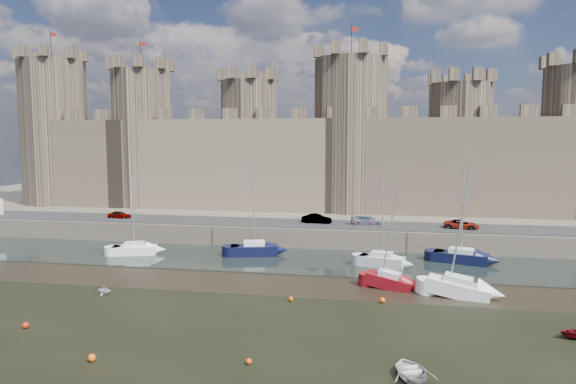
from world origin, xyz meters
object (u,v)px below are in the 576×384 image
car_2 (367,220)px  sailboat_4 (389,280)px  car_3 (461,225)px  sailboat_3 (461,256)px  car_0 (120,215)px  sailboat_5 (458,287)px  sailboat_1 (254,249)px  sailboat_0 (135,249)px  sailboat_2 (382,260)px  car_1 (317,219)px

car_2 → sailboat_4: 19.79m
car_3 → sailboat_4: sailboat_4 is taller
sailboat_3 → car_0: bearing=-173.7°
car_0 → sailboat_5: (42.27, -19.88, -2.25)m
sailboat_1 → sailboat_5: 24.04m
sailboat_1 → sailboat_0: bearing=173.7°
car_0 → sailboat_3: sailboat_3 is taller
sailboat_2 → sailboat_5: (6.51, -8.97, -0.01)m
sailboat_0 → car_1: bearing=11.7°
sailboat_2 → sailboat_5: 11.08m
car_3 → sailboat_5: bearing=-178.7°
sailboat_5 → car_3: bearing=94.3°
car_1 → sailboat_0: sailboat_0 is taller
car_0 → sailboat_4: sailboat_4 is taller
car_0 → sailboat_4: 40.93m
sailboat_4 → sailboat_2: bearing=111.8°
sailboat_1 → car_2: bearing=21.6°
car_2 → sailboat_1: sailboat_1 is taller
sailboat_1 → sailboat_2: size_ratio=1.07×
car_1 → sailboat_2: size_ratio=0.38×
sailboat_0 → sailboat_5: (34.89, -9.62, 0.06)m
car_2 → car_3: (11.46, -1.10, -0.03)m
car_2 → sailboat_3: size_ratio=0.42×
car_1 → sailboat_3: sailboat_3 is taller
car_2 → sailboat_2: 12.30m
car_2 → sailboat_4: (2.62, -19.47, -2.37)m
sailboat_5 → sailboat_2: bearing=139.0°
car_3 → sailboat_0: sailboat_0 is taller
car_0 → sailboat_2: bearing=-103.9°
sailboat_0 → car_2: bearing=6.0°
sailboat_4 → car_3: bearing=80.8°
sailboat_1 → sailboat_5: sailboat_5 is taller
sailboat_2 → car_3: bearing=63.6°
car_1 → sailboat_0: size_ratio=0.42×
sailboat_2 → sailboat_3: (8.51, 3.40, -0.04)m
car_0 → sailboat_0: 12.85m
car_3 → sailboat_4: (-8.84, -18.38, -2.34)m
car_3 → sailboat_0: bearing=115.0°
sailboat_0 → sailboat_2: bearing=-18.4°
car_0 → sailboat_5: size_ratio=0.28×
car_1 → sailboat_4: size_ratio=0.39×
car_1 → sailboat_0: bearing=124.7°
car_1 → sailboat_2: 14.55m
car_1 → sailboat_0: 22.95m
car_1 → car_2: size_ratio=0.93×
car_2 → sailboat_0: (-26.46, -11.28, -2.36)m
car_3 → sailboat_5: sailboat_5 is taller
sailboat_5 → sailboat_1: bearing=164.0°
sailboat_0 → sailboat_5: bearing=-32.5°
sailboat_3 → sailboat_4: bearing=-109.6°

